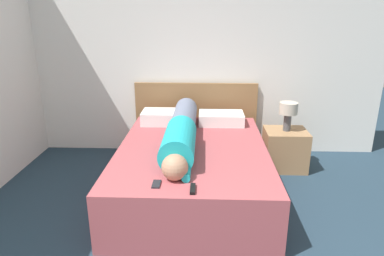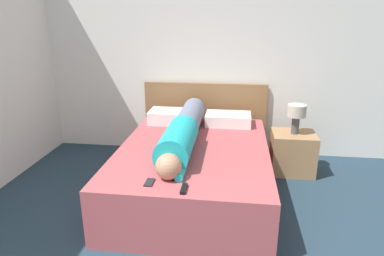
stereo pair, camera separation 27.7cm
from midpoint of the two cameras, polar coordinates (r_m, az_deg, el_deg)
wall_back at (r=4.50m, az=2.32°, el=12.08°), size 5.11×0.06×2.60m
bed at (r=3.57m, az=2.56°, el=-7.04°), size 1.49×2.07×0.52m
headboard at (r=4.59m, az=3.87°, el=1.63°), size 1.61×0.04×0.95m
nightstand at (r=4.26m, az=18.23°, el=-3.95°), size 0.49×0.43×0.48m
table_lamp at (r=4.11m, az=18.89°, el=2.27°), size 0.21×0.21×0.34m
person_lying at (r=3.47m, az=0.83°, el=-0.63°), size 0.30×1.83×0.30m
pillow_near_headboard at (r=4.21m, az=-1.35°, el=1.90°), size 0.57×0.35×0.15m
pillow_second at (r=4.17m, az=7.94°, el=1.44°), size 0.54×0.35×0.14m
tv_remote at (r=2.64m, az=1.68°, el=-10.14°), size 0.04×0.15×0.02m
cell_phone at (r=2.75m, az=-4.22°, el=-9.09°), size 0.06×0.13×0.01m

